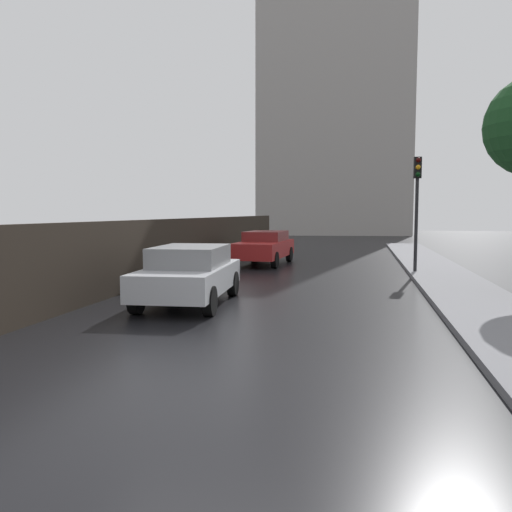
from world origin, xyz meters
TOP-DOWN VIEW (x-y plane):
  - ground at (0.00, 0.00)m, footprint 120.00×120.00m
  - car_silver_near_kerb at (-1.86, 5.57)m, footprint 2.10×4.31m
  - car_red_mid_road at (-1.85, 15.56)m, footprint 2.09×4.69m
  - traffic_light at (4.23, 12.79)m, footprint 0.26×0.39m
  - distant_tower at (-0.90, 48.23)m, footprint 16.08×11.43m

SIDE VIEW (x-z plane):
  - ground at x=0.00m, z-range 0.00..0.00m
  - car_silver_near_kerb at x=-1.86m, z-range 0.05..1.48m
  - car_red_mid_road at x=-1.85m, z-range 0.05..1.48m
  - traffic_light at x=4.23m, z-range 0.94..5.03m
  - distant_tower at x=-0.90m, z-range -1.74..31.58m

